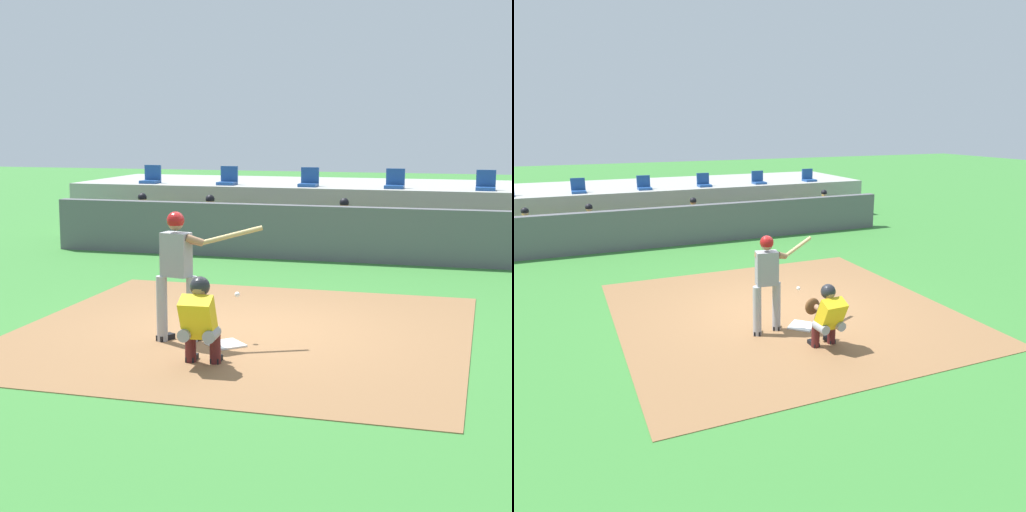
# 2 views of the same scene
# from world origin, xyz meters

# --- Properties ---
(ground_plane) EXTENTS (80.00, 80.00, 0.00)m
(ground_plane) POSITION_xyz_m (0.00, 0.00, 0.00)
(ground_plane) COLOR #387A33
(dirt_infield) EXTENTS (6.40, 6.40, 0.01)m
(dirt_infield) POSITION_xyz_m (0.00, 0.00, 0.01)
(dirt_infield) COLOR olive
(dirt_infield) RESTS_ON ground
(home_plate) EXTENTS (0.62, 0.62, 0.02)m
(home_plate) POSITION_xyz_m (0.00, -0.80, 0.02)
(home_plate) COLOR white
(home_plate) RESTS_ON dirt_infield
(batter_at_plate) EXTENTS (1.39, 0.64, 1.80)m
(batter_at_plate) POSITION_xyz_m (-0.67, -0.78, 1.04)
(batter_at_plate) COLOR #99999E
(batter_at_plate) RESTS_ON ground
(catcher_crouched) EXTENTS (0.50, 1.62, 1.13)m
(catcher_crouched) POSITION_xyz_m (-0.02, -1.74, 0.61)
(catcher_crouched) COLOR gray
(catcher_crouched) RESTS_ON ground
(dugout_wall) EXTENTS (13.00, 0.30, 1.20)m
(dugout_wall) POSITION_xyz_m (0.00, 6.50, 0.60)
(dugout_wall) COLOR #59595E
(dugout_wall) RESTS_ON ground
(dugout_bench) EXTENTS (11.80, 0.44, 0.45)m
(dugout_bench) POSITION_xyz_m (0.00, 7.50, 0.23)
(dugout_bench) COLOR olive
(dugout_bench) RESTS_ON ground
(dugout_player_0) EXTENTS (0.49, 0.70, 1.30)m
(dugout_player_0) POSITION_xyz_m (-4.84, 7.34, 0.67)
(dugout_player_0) COLOR #939399
(dugout_player_0) RESTS_ON ground
(dugout_player_1) EXTENTS (0.49, 0.70, 1.30)m
(dugout_player_1) POSITION_xyz_m (-3.08, 7.34, 0.67)
(dugout_player_1) COLOR #939399
(dugout_player_1) RESTS_ON ground
(dugout_player_2) EXTENTS (0.49, 0.70, 1.30)m
(dugout_player_2) POSITION_xyz_m (0.16, 7.34, 0.67)
(dugout_player_2) COLOR #939399
(dugout_player_2) RESTS_ON ground
(stands_platform) EXTENTS (15.00, 4.40, 1.40)m
(stands_platform) POSITION_xyz_m (0.00, 10.90, 0.70)
(stands_platform) COLOR #9E9E99
(stands_platform) RESTS_ON ground
(stadium_seat_0) EXTENTS (0.46, 0.46, 0.48)m
(stadium_seat_0) POSITION_xyz_m (-5.42, 9.38, 1.53)
(stadium_seat_0) COLOR #1E478C
(stadium_seat_0) RESTS_ON stands_platform
(stadium_seat_1) EXTENTS (0.46, 0.46, 0.48)m
(stadium_seat_1) POSITION_xyz_m (-3.25, 9.38, 1.53)
(stadium_seat_1) COLOR #1E478C
(stadium_seat_1) RESTS_ON stands_platform
(stadium_seat_2) EXTENTS (0.46, 0.46, 0.48)m
(stadium_seat_2) POSITION_xyz_m (-1.08, 9.38, 1.53)
(stadium_seat_2) COLOR #1E478C
(stadium_seat_2) RESTS_ON stands_platform
(stadium_seat_3) EXTENTS (0.46, 0.46, 0.48)m
(stadium_seat_3) POSITION_xyz_m (1.08, 9.38, 1.53)
(stadium_seat_3) COLOR #1E478C
(stadium_seat_3) RESTS_ON stands_platform
(stadium_seat_4) EXTENTS (0.46, 0.46, 0.48)m
(stadium_seat_4) POSITION_xyz_m (3.25, 9.38, 1.53)
(stadium_seat_4) COLOR #1E478C
(stadium_seat_4) RESTS_ON stands_platform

